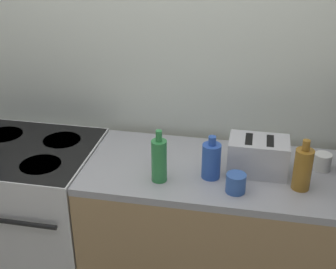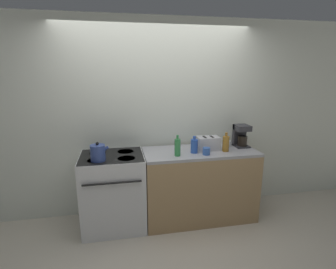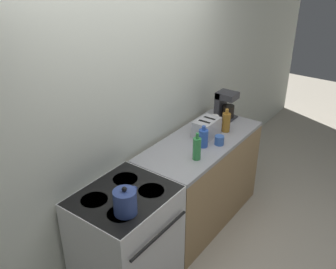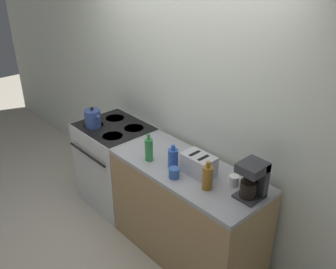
{
  "view_description": "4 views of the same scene",
  "coord_description": "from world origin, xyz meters",
  "px_view_note": "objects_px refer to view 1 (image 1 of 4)",
  "views": [
    {
      "loc": [
        0.58,
        -1.65,
        2.1
      ],
      "look_at": [
        0.19,
        0.34,
        1.09
      ],
      "focal_mm": 50.0,
      "sensor_mm": 36.0,
      "label": 1
    },
    {
      "loc": [
        -0.51,
        -2.75,
        1.94
      ],
      "look_at": [
        0.1,
        0.32,
        1.16
      ],
      "focal_mm": 28.0,
      "sensor_mm": 36.0,
      "label": 2
    },
    {
      "loc": [
        -2.26,
        -1.32,
        2.63
      ],
      "look_at": [
        0.06,
        0.38,
        1.16
      ],
      "focal_mm": 40.0,
      "sensor_mm": 36.0,
      "label": 3
    },
    {
      "loc": [
        2.4,
        -1.63,
        2.64
      ],
      "look_at": [
        0.24,
        0.33,
        1.15
      ],
      "focal_mm": 40.0,
      "sensor_mm": 36.0,
      "label": 4
    }
  ],
  "objects_px": {
    "bottle_green": "(159,160)",
    "cup_blue": "(236,183)",
    "cup_white": "(322,162)",
    "toaster": "(258,156)",
    "bottle_blue": "(211,160)",
    "bottle_amber": "(303,169)",
    "stove": "(32,219)"
  },
  "relations": [
    {
      "from": "bottle_green",
      "to": "cup_blue",
      "type": "height_order",
      "value": "bottle_green"
    },
    {
      "from": "bottle_amber",
      "to": "bottle_green",
      "type": "height_order",
      "value": "bottle_green"
    },
    {
      "from": "cup_white",
      "to": "bottle_blue",
      "type": "bearing_deg",
      "value": -161.57
    },
    {
      "from": "stove",
      "to": "toaster",
      "type": "relative_size",
      "value": 3.37
    },
    {
      "from": "bottle_blue",
      "to": "cup_blue",
      "type": "relative_size",
      "value": 2.37
    },
    {
      "from": "toaster",
      "to": "bottle_amber",
      "type": "distance_m",
      "value": 0.22
    },
    {
      "from": "bottle_blue",
      "to": "cup_blue",
      "type": "distance_m",
      "value": 0.17
    },
    {
      "from": "bottle_amber",
      "to": "bottle_blue",
      "type": "height_order",
      "value": "bottle_amber"
    },
    {
      "from": "bottle_green",
      "to": "cup_white",
      "type": "xyz_separation_m",
      "value": [
        0.75,
        0.25,
        -0.07
      ]
    },
    {
      "from": "toaster",
      "to": "bottle_green",
      "type": "bearing_deg",
      "value": -159.44
    },
    {
      "from": "stove",
      "to": "bottle_blue",
      "type": "distance_m",
      "value": 1.15
    },
    {
      "from": "bottle_amber",
      "to": "bottle_green",
      "type": "xyz_separation_m",
      "value": [
        -0.64,
        -0.06,
        0.01
      ]
    },
    {
      "from": "bottle_amber",
      "to": "bottle_green",
      "type": "relative_size",
      "value": 0.95
    },
    {
      "from": "toaster",
      "to": "bottle_amber",
      "type": "height_order",
      "value": "bottle_amber"
    },
    {
      "from": "toaster",
      "to": "bottle_blue",
      "type": "distance_m",
      "value": 0.23
    },
    {
      "from": "bottle_blue",
      "to": "cup_white",
      "type": "xyz_separation_m",
      "value": [
        0.52,
        0.17,
        -0.05
      ]
    },
    {
      "from": "toaster",
      "to": "bottle_green",
      "type": "xyz_separation_m",
      "value": [
        -0.44,
        -0.17,
        0.02
      ]
    },
    {
      "from": "bottle_blue",
      "to": "cup_blue",
      "type": "height_order",
      "value": "bottle_blue"
    },
    {
      "from": "toaster",
      "to": "bottle_green",
      "type": "height_order",
      "value": "bottle_green"
    },
    {
      "from": "toaster",
      "to": "bottle_blue",
      "type": "xyz_separation_m",
      "value": [
        -0.21,
        -0.09,
        0.0
      ]
    },
    {
      "from": "toaster",
      "to": "cup_blue",
      "type": "relative_size",
      "value": 3.12
    },
    {
      "from": "bottle_amber",
      "to": "cup_white",
      "type": "relative_size",
      "value": 2.92
    },
    {
      "from": "toaster",
      "to": "bottle_amber",
      "type": "bearing_deg",
      "value": -29.03
    },
    {
      "from": "bottle_blue",
      "to": "cup_white",
      "type": "height_order",
      "value": "bottle_blue"
    },
    {
      "from": "cup_blue",
      "to": "cup_white",
      "type": "height_order",
      "value": "cup_blue"
    },
    {
      "from": "toaster",
      "to": "cup_white",
      "type": "height_order",
      "value": "toaster"
    },
    {
      "from": "bottle_green",
      "to": "bottle_amber",
      "type": "bearing_deg",
      "value": 5.09
    },
    {
      "from": "bottle_amber",
      "to": "cup_blue",
      "type": "height_order",
      "value": "bottle_amber"
    },
    {
      "from": "cup_white",
      "to": "cup_blue",
      "type": "bearing_deg",
      "value": -145.11
    },
    {
      "from": "bottle_green",
      "to": "cup_white",
      "type": "distance_m",
      "value": 0.79
    },
    {
      "from": "bottle_green",
      "to": "bottle_blue",
      "type": "height_order",
      "value": "bottle_green"
    },
    {
      "from": "bottle_green",
      "to": "stove",
      "type": "bearing_deg",
      "value": 168.29
    }
  ]
}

